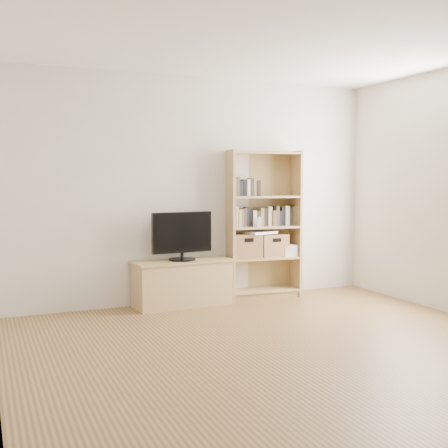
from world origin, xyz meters
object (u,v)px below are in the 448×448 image
basket_right (272,245)px  laptop (260,232)px  television (182,236)px  baby_monitor (259,223)px  bookshelf (264,224)px  tv_stand (182,284)px  basket_left (245,246)px

basket_right → laptop: size_ratio=0.93×
television → baby_monitor: television is taller
television → laptop: television is taller
basket_right → bookshelf: bearing=174.6°
tv_stand → television: 0.55m
television → basket_left: bearing=0.3°
baby_monitor → bookshelf: bearing=54.8°
basket_right → television: bearing=-176.2°
bookshelf → tv_stand: bearing=-172.5°
television → baby_monitor: (0.95, -0.04, 0.12)m
tv_stand → television: size_ratio=1.53×
television → laptop: bearing=-2.4°
laptop → baby_monitor: bearing=-137.3°
baby_monitor → laptop: baby_monitor is taller
television → laptop: size_ratio=1.98×
tv_stand → basket_right: basket_right is taller
tv_stand → baby_monitor: bearing=-6.0°
bookshelf → television: bookshelf is taller
tv_stand → baby_monitor: (0.95, -0.04, 0.67)m
baby_monitor → basket_left: size_ratio=0.28×
tv_stand → basket_left: (0.82, 0.06, 0.39)m
tv_stand → basket_right: size_ratio=3.24×
tv_stand → basket_left: bearing=0.9°
baby_monitor → basket_left: (-0.13, 0.11, -0.28)m
tv_stand → laptop: laptop is taller
bookshelf → baby_monitor: size_ratio=18.00×
bookshelf → baby_monitor: bookshelf is taller
television → laptop: 1.00m
baby_monitor → laptop: (0.05, 0.07, -0.12)m
basket_left → basket_right: bearing=2.5°
bookshelf → basket_left: bearing=-178.8°
television → basket_right: (1.16, 0.03, -0.17)m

